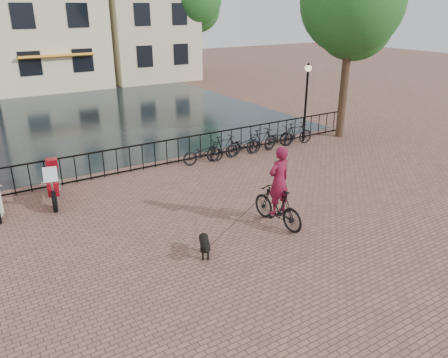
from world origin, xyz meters
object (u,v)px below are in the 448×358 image
lamp_post (307,89)px  dog (205,245)px  motorcycle (53,179)px  cyclist (278,191)px

lamp_post → dog: size_ratio=3.79×
dog → motorcycle: 5.94m
cyclist → lamp_post: bearing=-141.7°
cyclist → dog: (-2.58, -0.35, -0.74)m
motorcycle → cyclist: bearing=-33.2°
lamp_post → motorcycle: lamp_post is taller
cyclist → motorcycle: 7.11m
lamp_post → cyclist: size_ratio=1.27×
cyclist → dog: 2.70m
cyclist → motorcycle: bearing=-50.4°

